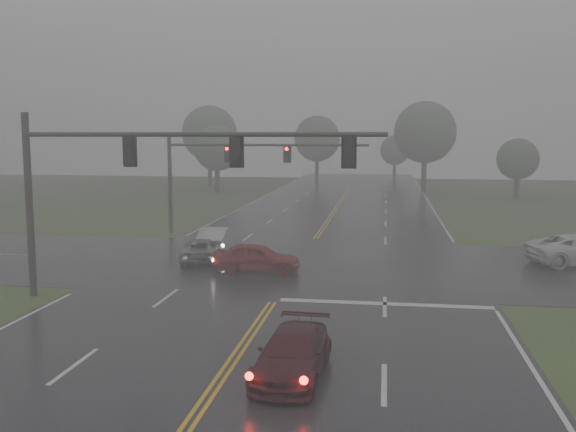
% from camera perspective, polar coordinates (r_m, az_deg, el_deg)
% --- Properties ---
extents(main_road, '(18.00, 160.00, 0.02)m').
position_cam_1_polar(main_road, '(31.97, 0.50, -4.96)').
color(main_road, black).
rests_on(main_road, ground).
extents(cross_street, '(120.00, 14.00, 0.02)m').
position_cam_1_polar(cross_street, '(33.91, 0.98, -4.26)').
color(cross_street, black).
rests_on(cross_street, ground).
extents(stop_bar, '(8.50, 0.50, 0.01)m').
position_cam_1_polar(stop_bar, '(26.22, 8.60, -7.78)').
color(stop_bar, silver).
rests_on(stop_bar, ground).
extents(sedan_maroon, '(2.02, 4.51, 1.28)m').
position_cam_1_polar(sedan_maroon, '(18.60, 0.42, -14.06)').
color(sedan_maroon, '#3B0A11').
rests_on(sedan_maroon, ground).
extents(sedan_red, '(4.28, 1.76, 1.45)m').
position_cam_1_polar(sedan_red, '(31.82, -2.78, -5.03)').
color(sedan_red, maroon).
rests_on(sedan_red, ground).
extents(sedan_silver, '(1.72, 4.49, 1.46)m').
position_cam_1_polar(sedan_silver, '(37.56, -6.31, -3.17)').
color(sedan_silver, '#A2A4A9').
rests_on(sedan_silver, ground).
extents(car_grey, '(2.81, 4.57, 1.18)m').
position_cam_1_polar(car_grey, '(34.99, -7.73, -3.96)').
color(car_grey, '#5C5E64').
rests_on(car_grey, ground).
extents(signal_gantry_near, '(14.85, 0.34, 7.67)m').
position_cam_1_polar(signal_gantry_near, '(26.55, -13.52, 4.15)').
color(signal_gantry_near, black).
rests_on(signal_gantry_near, ground).
extents(signal_gantry_far, '(13.68, 0.35, 6.89)m').
position_cam_1_polar(signal_gantry_far, '(43.50, -5.09, 4.74)').
color(signal_gantry_far, black).
rests_on(signal_gantry_far, ground).
extents(tree_nw_a, '(5.39, 5.39, 7.92)m').
position_cam_1_polar(tree_nw_a, '(75.50, -6.34, 6.01)').
color(tree_nw_a, '#2D231D').
rests_on(tree_nw_a, ground).
extents(tree_ne_a, '(7.28, 7.28, 10.69)m').
position_cam_1_polar(tree_ne_a, '(77.51, 12.09, 7.28)').
color(tree_ne_a, '#2D231D').
rests_on(tree_ne_a, ground).
extents(tree_n_mid, '(6.42, 6.42, 9.43)m').
position_cam_1_polar(tree_n_mid, '(90.59, 2.60, 6.88)').
color(tree_n_mid, '#2D231D').
rests_on(tree_n_mid, ground).
extents(tree_e_near, '(4.36, 4.36, 6.40)m').
position_cam_1_polar(tree_e_near, '(71.81, 19.74, 4.77)').
color(tree_e_near, '#2D231D').
rests_on(tree_e_near, ground).
extents(tree_nw_b, '(7.20, 7.20, 10.58)m').
position_cam_1_polar(tree_nw_b, '(85.13, -7.01, 7.32)').
color(tree_nw_b, '#2D231D').
rests_on(tree_nw_b, ground).
extents(tree_n_far, '(4.55, 4.55, 6.69)m').
position_cam_1_polar(tree_n_far, '(100.42, 9.48, 5.79)').
color(tree_n_far, '#2D231D').
rests_on(tree_n_far, ground).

